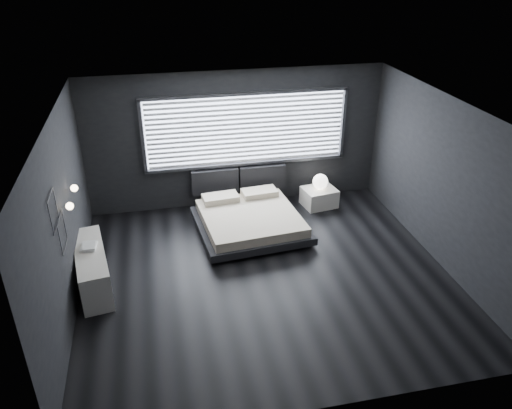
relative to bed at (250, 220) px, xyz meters
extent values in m
plane|color=black|center=(-0.01, -1.49, -0.24)|extent=(6.00, 6.00, 0.00)
plane|color=white|center=(-0.01, -1.49, 2.56)|extent=(6.00, 6.00, 0.00)
cube|color=black|center=(-0.01, 1.26, 1.16)|extent=(6.00, 0.04, 2.80)
cube|color=black|center=(-0.01, -4.24, 1.16)|extent=(6.00, 0.04, 2.80)
cube|color=black|center=(-3.01, -1.49, 1.16)|extent=(0.04, 5.50, 2.80)
cube|color=black|center=(2.99, -1.49, 1.16)|extent=(0.04, 5.50, 2.80)
cube|color=white|center=(0.19, 1.24, 1.37)|extent=(4.00, 0.02, 1.38)
cube|color=#47474C|center=(-1.85, 1.21, 1.37)|extent=(0.06, 0.08, 1.48)
cube|color=#47474C|center=(2.23, 1.21, 1.37)|extent=(0.06, 0.08, 1.48)
cube|color=#47474C|center=(0.19, 1.21, 2.10)|extent=(4.14, 0.08, 0.06)
cube|color=#47474C|center=(0.19, 1.21, 0.64)|extent=(4.14, 0.08, 0.06)
cube|color=silver|center=(0.19, 1.18, 1.37)|extent=(3.94, 0.03, 1.32)
cube|color=black|center=(-0.50, 1.15, 0.33)|extent=(0.96, 0.16, 0.52)
cube|color=black|center=(0.50, 1.15, 0.33)|extent=(0.96, 0.16, 0.52)
cylinder|color=silver|center=(-2.96, -1.44, 1.36)|extent=(0.10, 0.02, 0.02)
sphere|color=#FFE5B7|center=(-2.89, -1.44, 1.36)|extent=(0.11, 0.11, 0.11)
cylinder|color=silver|center=(-2.96, -0.84, 1.36)|extent=(0.10, 0.02, 0.02)
sphere|color=#FFE5B7|center=(-2.89, -0.84, 1.36)|extent=(0.11, 0.11, 0.11)
cube|color=#47474C|center=(-2.99, -2.04, 1.84)|extent=(0.01, 0.46, 0.02)
cube|color=#47474C|center=(-2.99, -2.04, 1.38)|extent=(0.01, 0.46, 0.02)
cube|color=#47474C|center=(-2.99, -1.81, 1.61)|extent=(0.01, 0.02, 0.46)
cube|color=#47474C|center=(-2.99, -2.27, 1.61)|extent=(0.01, 0.02, 0.46)
cube|color=#47474C|center=(-2.99, -1.79, 1.37)|extent=(0.01, 0.46, 0.02)
cube|color=#47474C|center=(-2.99, -1.79, 0.91)|extent=(0.01, 0.46, 0.02)
cube|color=#47474C|center=(-2.99, -1.56, 1.14)|extent=(0.01, 0.02, 0.46)
cube|color=#47474C|center=(-2.99, -2.02, 1.14)|extent=(0.01, 0.02, 0.46)
cube|color=black|center=(-0.77, -0.87, -0.20)|extent=(0.12, 0.12, 0.07)
cube|color=black|center=(0.92, -0.71, -0.20)|extent=(0.12, 0.12, 0.07)
cube|color=black|center=(-0.91, 0.64, -0.20)|extent=(0.12, 0.12, 0.07)
cube|color=black|center=(0.78, 0.80, -0.20)|extent=(0.12, 0.12, 0.07)
cube|color=black|center=(0.00, -0.04, -0.09)|extent=(2.14, 2.06, 0.14)
cube|color=beige|center=(0.00, -0.04, 0.07)|extent=(1.91, 1.91, 0.18)
cube|color=beige|center=(-0.46, 0.62, 0.22)|extent=(0.73, 0.44, 0.12)
cube|color=beige|center=(0.34, 0.70, 0.22)|extent=(0.73, 0.44, 0.12)
cube|color=silver|center=(1.63, 0.73, -0.04)|extent=(0.74, 0.65, 0.38)
sphere|color=white|center=(1.64, 0.75, 0.31)|extent=(0.32, 0.32, 0.32)
cube|color=silver|center=(-2.79, -1.14, 0.08)|extent=(0.69, 1.65, 0.64)
cube|color=#47474C|center=(-2.57, -1.11, 0.08)|extent=(0.26, 1.56, 0.62)
cube|color=white|center=(-2.81, -1.03, 0.42)|extent=(0.26, 0.33, 0.04)
cube|color=white|center=(-2.80, -1.05, 0.45)|extent=(0.20, 0.27, 0.03)
camera|label=1|loc=(-1.61, -8.11, 4.67)|focal=35.00mm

